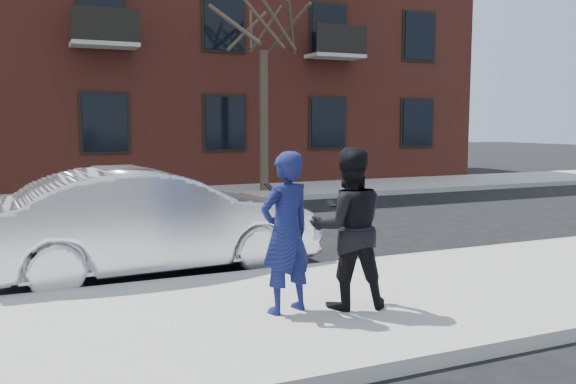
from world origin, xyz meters
name	(u,v)px	position (x,y,z in m)	size (l,w,h in m)	color
ground	(252,319)	(0.00, 0.00, 0.00)	(100.00, 100.00, 0.00)	black
near_sidewalk	(260,319)	(0.00, -0.25, 0.07)	(50.00, 3.50, 0.15)	gray
near_curb	(212,280)	(0.00, 1.55, 0.07)	(50.00, 0.10, 0.15)	#999691
far_sidewalk	(112,199)	(0.00, 11.25, 0.07)	(50.00, 3.50, 0.15)	gray
far_curb	(122,207)	(0.00, 9.45, 0.07)	(50.00, 0.10, 0.15)	#999691
apartment_building	(136,19)	(2.00, 18.00, 6.16)	(24.30, 10.30, 12.30)	maroon
street_tree	(263,10)	(4.50, 11.00, 5.52)	(3.60, 3.60, 6.80)	#35271F
silver_sedan	(153,221)	(-0.58, 2.49, 0.78)	(1.65, 4.72, 1.55)	silver
man_hoodie	(286,232)	(0.27, -0.34, 1.02)	(0.72, 0.57, 1.75)	navy
man_peacoat	(348,228)	(0.98, -0.45, 1.04)	(1.00, 0.86, 1.78)	black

